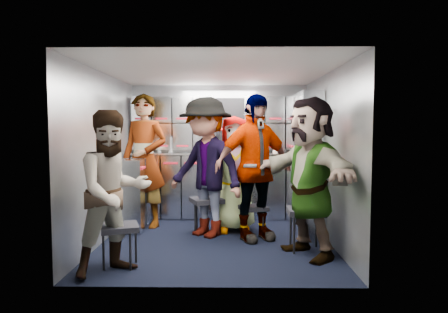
{
  "coord_description": "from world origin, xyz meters",
  "views": [
    {
      "loc": [
        0.17,
        -4.94,
        1.41
      ],
      "look_at": [
        0.1,
        0.35,
        1.04
      ],
      "focal_mm": 32.0,
      "sensor_mm": 36.0,
      "label": 1
    }
  ],
  "objects_px": {
    "jump_seat_near_right": "(306,213)",
    "jump_seat_near_left": "(120,230)",
    "jump_seat_mid_right": "(253,209)",
    "attendant_arc_a": "(114,192)",
    "attendant_arc_e": "(310,177)",
    "attendant_arc_b": "(206,167)",
    "attendant_arc_d": "(254,167)",
    "jump_seat_mid_left": "(207,202)",
    "jump_seat_center": "(234,202)",
    "attendant_arc_c": "(234,174)",
    "attendant_standing": "(144,160)"
  },
  "relations": [
    {
      "from": "jump_seat_mid_left",
      "to": "attendant_arc_d",
      "type": "height_order",
      "value": "attendant_arc_d"
    },
    {
      "from": "jump_seat_mid_left",
      "to": "jump_seat_near_right",
      "type": "height_order",
      "value": "jump_seat_near_right"
    },
    {
      "from": "jump_seat_mid_left",
      "to": "jump_seat_center",
      "type": "height_order",
      "value": "jump_seat_mid_left"
    },
    {
      "from": "jump_seat_near_left",
      "to": "jump_seat_mid_left",
      "type": "distance_m",
      "value": 1.58
    },
    {
      "from": "attendant_arc_b",
      "to": "jump_seat_center",
      "type": "bearing_deg",
      "value": 89.25
    },
    {
      "from": "attendant_arc_a",
      "to": "attendant_arc_c",
      "type": "distance_m",
      "value": 2.01
    },
    {
      "from": "attendant_arc_a",
      "to": "jump_seat_mid_right",
      "type": "bearing_deg",
      "value": 3.67
    },
    {
      "from": "attendant_arc_a",
      "to": "attendant_arc_c",
      "type": "xyz_separation_m",
      "value": [
        1.18,
        1.63,
        -0.0
      ]
    },
    {
      "from": "jump_seat_center",
      "to": "attendant_arc_d",
      "type": "relative_size",
      "value": 0.23
    },
    {
      "from": "attendant_arc_e",
      "to": "attendant_arc_b",
      "type": "bearing_deg",
      "value": -150.71
    },
    {
      "from": "jump_seat_mid_left",
      "to": "jump_seat_mid_right",
      "type": "distance_m",
      "value": 0.65
    },
    {
      "from": "jump_seat_center",
      "to": "attendant_standing",
      "type": "bearing_deg",
      "value": 177.34
    },
    {
      "from": "jump_seat_near_right",
      "to": "jump_seat_near_left",
      "type": "bearing_deg",
      "value": -164.19
    },
    {
      "from": "attendant_arc_b",
      "to": "attendant_arc_d",
      "type": "relative_size",
      "value": 0.98
    },
    {
      "from": "attendant_standing",
      "to": "attendant_arc_d",
      "type": "height_order",
      "value": "attendant_standing"
    },
    {
      "from": "jump_seat_near_left",
      "to": "attendant_arc_c",
      "type": "xyz_separation_m",
      "value": [
        1.18,
        1.45,
        0.41
      ]
    },
    {
      "from": "jump_seat_mid_left",
      "to": "attendant_arc_d",
      "type": "relative_size",
      "value": 0.28
    },
    {
      "from": "jump_seat_near_left",
      "to": "jump_seat_center",
      "type": "height_order",
      "value": "jump_seat_near_left"
    },
    {
      "from": "jump_seat_mid_left",
      "to": "jump_seat_center",
      "type": "distance_m",
      "value": 0.46
    },
    {
      "from": "attendant_arc_c",
      "to": "attendant_arc_d",
      "type": "bearing_deg",
      "value": -65.7
    },
    {
      "from": "jump_seat_near_left",
      "to": "attendant_arc_b",
      "type": "bearing_deg",
      "value": 55.77
    },
    {
      "from": "jump_seat_mid_right",
      "to": "attendant_arc_a",
      "type": "xyz_separation_m",
      "value": [
        -1.42,
        -1.37,
        0.44
      ]
    },
    {
      "from": "attendant_arc_c",
      "to": "attendant_arc_e",
      "type": "height_order",
      "value": "attendant_arc_e"
    },
    {
      "from": "attendant_standing",
      "to": "attendant_arc_e",
      "type": "bearing_deg",
      "value": -13.71
    },
    {
      "from": "attendant_arc_b",
      "to": "attendant_arc_d",
      "type": "distance_m",
      "value": 0.64
    },
    {
      "from": "jump_seat_center",
      "to": "attendant_arc_e",
      "type": "relative_size",
      "value": 0.24
    },
    {
      "from": "jump_seat_near_left",
      "to": "attendant_arc_c",
      "type": "relative_size",
      "value": 0.29
    },
    {
      "from": "jump_seat_center",
      "to": "attendant_standing",
      "type": "relative_size",
      "value": 0.22
    },
    {
      "from": "jump_seat_mid_left",
      "to": "jump_seat_center",
      "type": "relative_size",
      "value": 1.22
    },
    {
      "from": "jump_seat_mid_right",
      "to": "jump_seat_near_right",
      "type": "distance_m",
      "value": 0.85
    },
    {
      "from": "jump_seat_mid_left",
      "to": "jump_seat_near_left",
      "type": "bearing_deg",
      "value": -120.56
    },
    {
      "from": "jump_seat_center",
      "to": "jump_seat_near_right",
      "type": "height_order",
      "value": "jump_seat_near_right"
    },
    {
      "from": "jump_seat_near_right",
      "to": "attendant_arc_e",
      "type": "height_order",
      "value": "attendant_arc_e"
    },
    {
      "from": "attendant_standing",
      "to": "attendant_arc_d",
      "type": "relative_size",
      "value": 1.04
    },
    {
      "from": "attendant_standing",
      "to": "attendant_arc_b",
      "type": "height_order",
      "value": "attendant_standing"
    },
    {
      "from": "jump_seat_near_right",
      "to": "attendant_standing",
      "type": "xyz_separation_m",
      "value": [
        -2.1,
        1.13,
        0.52
      ]
    },
    {
      "from": "jump_seat_near_right",
      "to": "attendant_arc_c",
      "type": "distance_m",
      "value": 1.26
    },
    {
      "from": "jump_seat_near_right",
      "to": "attendant_arc_e",
      "type": "relative_size",
      "value": 0.28
    },
    {
      "from": "jump_seat_center",
      "to": "jump_seat_mid_right",
      "type": "relative_size",
      "value": 0.99
    },
    {
      "from": "jump_seat_near_left",
      "to": "attendant_arc_c",
      "type": "bearing_deg",
      "value": 50.92
    },
    {
      "from": "jump_seat_mid_left",
      "to": "attendant_arc_d",
      "type": "bearing_deg",
      "value": -29.43
    },
    {
      "from": "attendant_arc_b",
      "to": "attendant_arc_c",
      "type": "relative_size",
      "value": 1.15
    },
    {
      "from": "jump_seat_mid_left",
      "to": "attendant_arc_e",
      "type": "xyz_separation_m",
      "value": [
        1.19,
        -0.98,
        0.47
      ]
    },
    {
      "from": "attendant_arc_a",
      "to": "attendant_arc_e",
      "type": "xyz_separation_m",
      "value": [
        2.0,
        0.56,
        0.09
      ]
    },
    {
      "from": "attendant_arc_a",
      "to": "jump_seat_near_right",
      "type": "bearing_deg",
      "value": -19.82
    },
    {
      "from": "jump_seat_near_right",
      "to": "attendant_arc_d",
      "type": "bearing_deg",
      "value": 141.76
    },
    {
      "from": "jump_seat_near_left",
      "to": "attendant_arc_b",
      "type": "xyz_separation_m",
      "value": [
        0.81,
        1.18,
        0.52
      ]
    },
    {
      "from": "jump_seat_mid_left",
      "to": "attendant_arc_a",
      "type": "relative_size",
      "value": 0.32
    },
    {
      "from": "jump_seat_mid_right",
      "to": "attendant_arc_b",
      "type": "relative_size",
      "value": 0.23
    },
    {
      "from": "jump_seat_mid_left",
      "to": "attendant_arc_a",
      "type": "bearing_deg",
      "value": -117.55
    }
  ]
}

